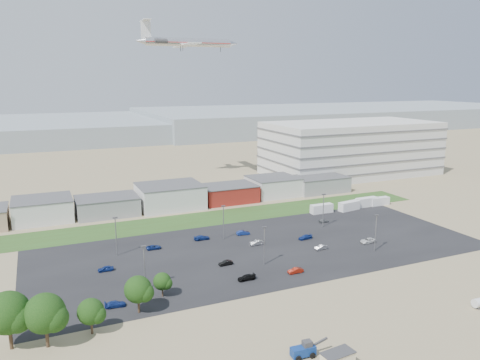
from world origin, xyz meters
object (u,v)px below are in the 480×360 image
box_trailer_a (322,209)px  airliner (189,42)px  portable_shed (338,360)px  parked_car_6 (202,238)px  parked_car_10 (115,304)px  telehandler (303,349)px  parked_car_11 (243,233)px  parked_car_0 (368,241)px  parked_car_8 (324,221)px  parked_car_7 (257,243)px  parked_car_12 (305,237)px  parked_car_13 (295,271)px  parked_car_4 (226,263)px  parked_car_3 (246,278)px  parked_car_9 (154,247)px  tree_far_left (8,317)px  parked_car_5 (106,269)px  parked_car_1 (321,247)px

box_trailer_a → airliner: bearing=109.7°
portable_shed → box_trailer_a: box_trailer_a is taller
parked_car_6 → parked_car_10: (-29.11, -31.08, -0.05)m
telehandler → parked_car_11: telehandler is taller
telehandler → parked_car_10: (-25.29, 30.09, -0.77)m
parked_car_0 → parked_car_8: size_ratio=1.40×
box_trailer_a → airliner: (-24.26, 68.55, 58.73)m
parked_car_7 → parked_car_11: (0.04, 9.39, -0.01)m
parked_car_10 → parked_car_0: bearing=-76.8°
parked_car_8 → parked_car_12: parked_car_12 is taller
telehandler → parked_car_13: bearing=64.7°
parked_car_6 → parked_car_12: (27.23, -11.42, -0.05)m
airliner → parked_car_8: (18.74, -78.22, -59.67)m
airliner → parked_car_10: (-51.50, -109.26, -59.62)m
parked_car_12 → parked_car_13: bearing=-41.3°
airliner → parked_car_4: (-23.16, -98.21, -59.65)m
parked_car_3 → parked_car_4: (-1.02, 9.98, -0.03)m
parked_car_7 → parked_car_8: 30.38m
portable_shed → parked_car_4: (-0.40, 45.86, -0.77)m
parked_car_6 → parked_car_12: size_ratio=1.08×
parked_car_10 → parked_car_9: bearing=-21.8°
box_trailer_a → parked_car_0: 31.13m
parked_car_13 → tree_far_left: bearing=-82.5°
parked_car_5 → parked_car_13: 45.02m
airliner → parked_car_1: bearing=-84.0°
parked_car_11 → parked_car_8: bearing=-81.6°
airliner → parked_car_5: airliner is taller
parked_car_9 → parked_car_11: size_ratio=1.01×
telehandler → parked_car_13: telehandler is taller
parked_car_12 → parked_car_3: bearing=-59.8°
parked_car_5 → parked_car_12: (55.48, 0.44, -0.02)m
tree_far_left → parked_car_4: 50.89m
tree_far_left → parked_car_3: bearing=10.9°
parked_car_8 → parked_car_11: bearing=93.8°
parked_car_5 → parked_car_8: 70.39m
parked_car_0 → parked_car_1: size_ratio=1.22×
parked_car_4 → parked_car_9: 22.58m
box_trailer_a → parked_car_11: size_ratio=2.03×
portable_shed → parked_car_7: bearing=71.1°
parked_car_5 → parked_car_11: 42.26m
parked_car_0 → parked_car_9: 59.07m
tree_far_left → parked_car_0: size_ratio=2.51×
portable_shed → airliner: airliner is taller
portable_shed → parked_car_8: (41.50, 65.85, -0.79)m
parked_car_7 → parked_car_9: parked_car_7 is taller
airliner → parked_car_10: size_ratio=10.76×
parked_car_1 → parked_car_10: size_ratio=0.90×
portable_shed → parked_car_4: 45.86m
telehandler → parked_car_10: 39.31m
parked_car_6 → parked_car_1: bearing=-127.7°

